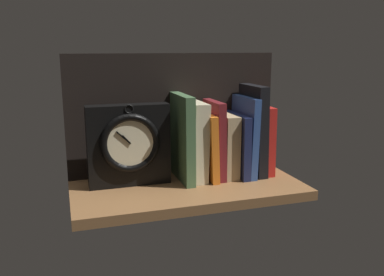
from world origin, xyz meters
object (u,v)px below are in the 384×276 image
at_px(book_black_skeptic, 253,130).
at_px(book_cream_twain, 195,141).
at_px(book_tan_shortstories, 225,145).
at_px(book_navy_bierce, 236,144).
at_px(framed_clock, 129,145).
at_px(book_orange_pandolfini, 206,146).
at_px(book_maroon_dawkins, 214,139).
at_px(book_blue_modern, 244,136).
at_px(book_green_romantic, 182,138).
at_px(book_red_requiem, 262,139).

bearing_deg(book_black_skeptic, book_cream_twain, 180.00).
xyz_separation_m(book_tan_shortstories, book_black_skeptic, (0.08, 0.00, 0.04)).
bearing_deg(book_cream_twain, book_tan_shortstories, 0.00).
relative_size(book_tan_shortstories, book_navy_bierce, 1.00).
bearing_deg(framed_clock, book_orange_pandolfini, 0.26).
relative_size(book_maroon_dawkins, book_blue_modern, 0.96).
bearing_deg(book_green_romantic, book_cream_twain, 0.00).
distance_m(book_green_romantic, book_maroon_dawkins, 0.09).
xyz_separation_m(book_blue_modern, book_red_requiem, (0.06, -0.00, -0.01)).
bearing_deg(book_black_skeptic, book_green_romantic, 180.00).
distance_m(book_orange_pandolfini, framed_clock, 0.21).
relative_size(book_red_requiem, framed_clock, 0.89).
height_order(book_black_skeptic, framed_clock, book_black_skeptic).
height_order(book_maroon_dawkins, book_red_requiem, book_maroon_dawkins).
distance_m(book_orange_pandolfini, book_blue_modern, 0.12).
bearing_deg(book_maroon_dawkins, book_black_skeptic, 0.00).
distance_m(book_green_romantic, book_tan_shortstories, 0.13).
bearing_deg(book_cream_twain, book_green_romantic, 180.00).
relative_size(book_green_romantic, book_blue_modern, 1.06).
bearing_deg(book_tan_shortstories, book_orange_pandolfini, 180.00).
height_order(book_orange_pandolfini, book_blue_modern, book_blue_modern).
xyz_separation_m(book_red_requiem, framed_clock, (-0.38, -0.00, 0.01)).
height_order(book_orange_pandolfini, book_navy_bierce, book_orange_pandolfini).
height_order(book_orange_pandolfini, framed_clock, framed_clock).
relative_size(book_green_romantic, book_maroon_dawkins, 1.10).
relative_size(book_cream_twain, framed_clock, 0.98).
relative_size(book_blue_modern, framed_clock, 1.02).
bearing_deg(book_maroon_dawkins, book_orange_pandolfini, 180.00).
distance_m(book_tan_shortstories, book_red_requiem, 0.11).
height_order(book_cream_twain, book_maroon_dawkins, same).
distance_m(book_maroon_dawkins, book_red_requiem, 0.15).
height_order(book_navy_bierce, book_blue_modern, book_blue_modern).
relative_size(book_orange_pandolfini, book_tan_shortstories, 1.03).
bearing_deg(book_tan_shortstories, book_blue_modern, 0.00).
height_order(book_navy_bierce, framed_clock, framed_clock).
bearing_deg(book_orange_pandolfini, book_black_skeptic, 0.00).
relative_size(book_orange_pandolfini, book_maroon_dawkins, 0.85).
xyz_separation_m(book_orange_pandolfini, book_blue_modern, (0.11, 0.00, 0.02)).
distance_m(book_green_romantic, framed_clock, 0.14).
height_order(book_navy_bierce, book_red_requiem, book_red_requiem).
distance_m(book_cream_twain, framed_clock, 0.18).
distance_m(book_maroon_dawkins, book_blue_modern, 0.09).
bearing_deg(book_black_skeptic, book_navy_bierce, 180.00).
xyz_separation_m(book_maroon_dawkins, book_black_skeptic, (0.12, 0.00, 0.02)).
distance_m(book_green_romantic, book_navy_bierce, 0.16).
xyz_separation_m(book_maroon_dawkins, book_navy_bierce, (0.07, 0.00, -0.02)).
height_order(book_tan_shortstories, book_red_requiem, book_red_requiem).
distance_m(book_black_skeptic, framed_clock, 0.35).
bearing_deg(book_green_romantic, book_tan_shortstories, 0.00).
xyz_separation_m(book_maroon_dawkins, book_tan_shortstories, (0.03, 0.00, -0.02)).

